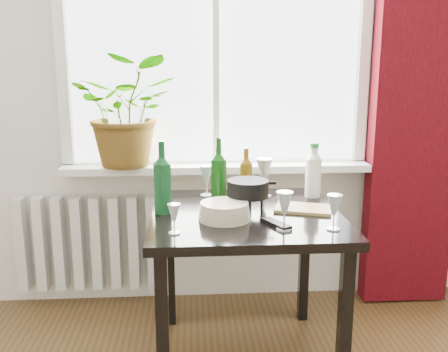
{
  "coord_description": "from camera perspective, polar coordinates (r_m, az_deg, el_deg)",
  "views": [
    {
      "loc": [
        -0.14,
        -0.61,
        1.39
      ],
      "look_at": [
        0.0,
        1.55,
        0.91
      ],
      "focal_mm": 40.0,
      "sensor_mm": 36.0,
      "label": 1
    }
  ],
  "objects": [
    {
      "name": "window",
      "position": [
        2.84,
        -0.98,
        16.81
      ],
      "size": [
        1.72,
        0.08,
        1.62
      ],
      "color": "white",
      "rests_on": "ground"
    },
    {
      "name": "windowsill",
      "position": [
        2.82,
        -0.85,
        1.0
      ],
      "size": [
        1.72,
        0.2,
        0.04
      ],
      "color": "white",
      "rests_on": "ground"
    },
    {
      "name": "curtain",
      "position": [
        3.01,
        21.33,
        9.93
      ],
      "size": [
        0.5,
        0.12,
        2.56
      ],
      "color": "#38050A",
      "rests_on": "ground"
    },
    {
      "name": "radiator",
      "position": [
        3.03,
        -15.3,
        -7.39
      ],
      "size": [
        0.8,
        0.1,
        0.55
      ],
      "color": "silver",
      "rests_on": "ground"
    },
    {
      "name": "table",
      "position": [
        2.3,
        2.46,
        -6.34
      ],
      "size": [
        0.85,
        0.85,
        0.74
      ],
      "color": "black",
      "rests_on": "ground"
    },
    {
      "name": "potted_plant",
      "position": [
        2.76,
        -10.87,
        7.28
      ],
      "size": [
        0.57,
        0.5,
        0.6
      ],
      "primitive_type": "imported",
      "rotation": [
        0.0,
        0.0,
        -0.05
      ],
      "color": "#396C1C",
      "rests_on": "windowsill"
    },
    {
      "name": "wine_bottle_left",
      "position": [
        2.23,
        -7.06,
        -0.09
      ],
      "size": [
        0.09,
        0.09,
        0.33
      ],
      "primitive_type": null,
      "rotation": [
        0.0,
        0.0,
        0.2
      ],
      "color": "#0C3E19",
      "rests_on": "table"
    },
    {
      "name": "wine_bottle_right",
      "position": [
        2.37,
        -0.61,
        0.63
      ],
      "size": [
        0.09,
        0.09,
        0.32
      ],
      "primitive_type": null,
      "rotation": [
        0.0,
        0.0,
        -0.29
      ],
      "color": "#0F440D",
      "rests_on": "table"
    },
    {
      "name": "bottle_amber",
      "position": [
        2.48,
        2.53,
        0.39
      ],
      "size": [
        0.08,
        0.08,
        0.26
      ],
      "primitive_type": null,
      "rotation": [
        0.0,
        0.0,
        0.33
      ],
      "color": "brown",
      "rests_on": "table"
    },
    {
      "name": "cleaning_bottle",
      "position": [
        2.54,
        10.18,
        0.69
      ],
      "size": [
        0.09,
        0.09,
        0.27
      ],
      "primitive_type": null,
      "rotation": [
        0.0,
        0.0,
        -0.11
      ],
      "color": "white",
      "rests_on": "table"
    },
    {
      "name": "wineglass_front_right",
      "position": [
        2.02,
        6.92,
        -3.95
      ],
      "size": [
        0.08,
        0.08,
        0.16
      ],
      "primitive_type": null,
      "rotation": [
        0.0,
        0.0,
        -0.19
      ],
      "color": "silver",
      "rests_on": "table"
    },
    {
      "name": "wineglass_far_right",
      "position": [
        2.06,
        12.46,
        -4.02
      ],
      "size": [
        0.08,
        0.08,
        0.15
      ],
      "primitive_type": null,
      "rotation": [
        0.0,
        0.0,
        0.27
      ],
      "color": "silver",
      "rests_on": "table"
    },
    {
      "name": "wineglass_back_center",
      "position": [
        2.51,
        4.6,
        -0.11
      ],
      "size": [
        0.1,
        0.1,
        0.2
      ],
      "primitive_type": null,
      "rotation": [
        0.0,
        0.0,
        0.19
      ],
      "color": "silver",
      "rests_on": "table"
    },
    {
      "name": "wineglass_back_left",
      "position": [
        2.52,
        -2.01,
        -0.52
      ],
      "size": [
        0.08,
        0.08,
        0.16
      ],
      "primitive_type": null,
      "rotation": [
        0.0,
        0.0,
        0.14
      ],
      "color": "silver",
      "rests_on": "table"
    },
    {
      "name": "wineglass_front_left",
      "position": [
        1.97,
        -5.73,
        -4.89
      ],
      "size": [
        0.06,
        0.06,
        0.12
      ],
      "primitive_type": null,
      "rotation": [
        0.0,
        0.0,
        -0.24
      ],
      "color": "silver",
      "rests_on": "table"
    },
    {
      "name": "plate_stack",
      "position": [
        2.15,
        0.05,
        -4.06
      ],
      "size": [
        0.28,
        0.28,
        0.07
      ],
      "primitive_type": "cylinder",
      "rotation": [
        0.0,
        0.0,
        0.3
      ],
      "color": "beige",
      "rests_on": "table"
    },
    {
      "name": "fondue_pot",
      "position": [
        2.26,
        2.73,
        -2.28
      ],
      "size": [
        0.26,
        0.24,
        0.15
      ],
      "primitive_type": null,
      "rotation": [
        0.0,
        0.0,
        -0.29
      ],
      "color": "black",
      "rests_on": "table"
    },
    {
      "name": "tv_remote",
      "position": [
        2.09,
        5.99,
        -5.45
      ],
      "size": [
        0.11,
        0.16,
        0.02
      ],
      "primitive_type": "cube",
      "rotation": [
        0.0,
        0.0,
        0.48
      ],
      "color": "black",
      "rests_on": "table"
    },
    {
      "name": "cutting_board",
      "position": [
        2.32,
        9.09,
        -3.69
      ],
      "size": [
        0.29,
        0.23,
        0.01
      ],
      "primitive_type": "cube",
      "rotation": [
        0.0,
        0.0,
        -0.31
      ],
      "color": "#A98F4C",
      "rests_on": "table"
    }
  ]
}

